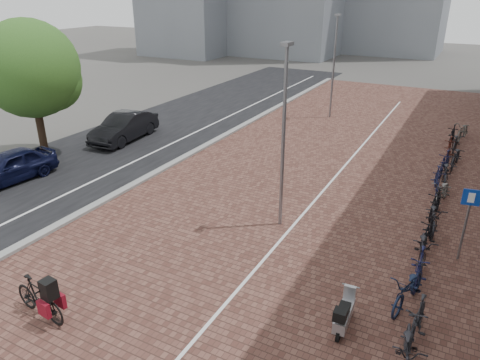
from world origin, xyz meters
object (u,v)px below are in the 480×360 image
at_px(hero_bike, 39,297).
at_px(parking_sign, 468,214).
at_px(car_navy, 9,167).
at_px(scooter_front, 344,312).
at_px(car_dark, 124,127).

xyz_separation_m(hero_bike, parking_sign, (9.24, 7.86, 1.02)).
height_order(car_navy, hero_bike, car_navy).
bearing_deg(parking_sign, scooter_front, -127.22).
height_order(hero_bike, parking_sign, parking_sign).
bearing_deg(hero_bike, scooter_front, -59.33).
distance_m(scooter_front, parking_sign, 5.30).
relative_size(hero_bike, scooter_front, 1.38).
distance_m(car_navy, scooter_front, 15.51).
distance_m(hero_bike, parking_sign, 12.18).
bearing_deg(scooter_front, parking_sign, 60.76).
bearing_deg(car_navy, car_dark, 91.37).
bearing_deg(car_navy, parking_sign, 13.34).
distance_m(car_dark, scooter_front, 17.36).
bearing_deg(parking_sign, car_dark, 154.98).
relative_size(car_navy, scooter_front, 2.92).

